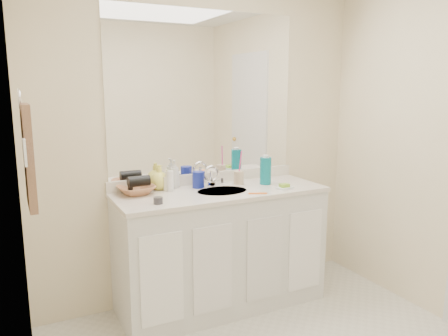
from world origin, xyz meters
name	(u,v)px	position (x,y,z in m)	size (l,w,h in m)	color
wall_back	(205,142)	(0.00, 1.30, 1.20)	(2.60, 0.02, 2.40)	#F4E5BF
wall_left	(26,201)	(-1.30, 0.00, 1.20)	(0.02, 2.60, 2.40)	#F4E5BF
vanity_cabinet	(221,250)	(0.00, 1.02, 0.42)	(1.50, 0.55, 0.85)	silver
countertop	(221,192)	(0.00, 1.02, 0.86)	(1.52, 0.57, 0.03)	silver
backsplash	(206,178)	(0.00, 1.29, 0.92)	(1.52, 0.03, 0.08)	white
sink_basin	(222,192)	(0.00, 1.00, 0.87)	(0.37, 0.37, 0.02)	beige
faucet	(211,178)	(0.00, 1.18, 0.94)	(0.02, 0.02, 0.11)	silver
mirror	(205,94)	(0.00, 1.29, 1.56)	(1.48, 0.01, 1.20)	white
blue_mug	(198,180)	(-0.11, 1.17, 0.94)	(0.09, 0.09, 0.12)	navy
tan_cup	(239,178)	(0.21, 1.14, 0.93)	(0.07, 0.07, 0.10)	#C9B08E
toothbrush	(240,165)	(0.22, 1.14, 1.03)	(0.01, 0.01, 0.21)	#DE3A8F
mouthwash_bottle	(266,171)	(0.39, 1.05, 0.98)	(0.09, 0.09, 0.20)	#0A7380
soap_dish	(284,188)	(0.43, 0.86, 0.89)	(0.11, 0.09, 0.01)	white
green_soap	(284,185)	(0.43, 0.86, 0.90)	(0.07, 0.05, 0.02)	#8BC02E
orange_comb	(258,193)	(0.18, 0.82, 0.88)	(0.13, 0.03, 0.01)	orange
dark_jar	(158,200)	(-0.52, 0.88, 0.90)	(0.06, 0.06, 0.04)	#35343B
extra_white_bottle	(170,181)	(-0.33, 1.16, 0.95)	(0.05, 0.05, 0.15)	white
soap_bottle_white	(174,174)	(-0.27, 1.25, 0.98)	(0.08, 0.08, 0.20)	silver
soap_bottle_cream	(167,180)	(-0.34, 1.20, 0.96)	(0.07, 0.07, 0.15)	#EAE8BF
soap_bottle_yellow	(159,177)	(-0.39, 1.25, 0.97)	(0.14, 0.14, 0.18)	#F8F260
wicker_basket	(136,190)	(-0.57, 1.18, 0.91)	(0.25, 0.25, 0.06)	#AA6A44
hair_dryer	(139,181)	(-0.55, 1.18, 0.97)	(0.07, 0.07, 0.15)	black
towel_ring	(19,99)	(-1.27, 0.77, 1.55)	(0.11, 0.11, 0.01)	silver
hand_towel	(28,157)	(-1.25, 0.77, 1.25)	(0.04, 0.32, 0.55)	brown
switch_plate	(25,152)	(-1.27, 0.57, 1.30)	(0.01, 0.09, 0.13)	white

